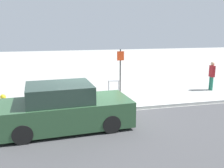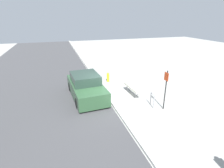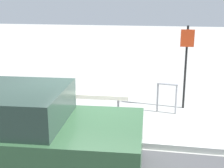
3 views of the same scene
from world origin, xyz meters
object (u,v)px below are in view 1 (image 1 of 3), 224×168
Objects in this scene: parked_car_near at (64,109)px; fire_hydrant at (4,103)px; bench at (76,91)px; bike_rack at (114,87)px; sign_post at (120,67)px; pedestrian at (212,75)px.

fire_hydrant is at bearing 132.63° from parked_car_near.
bench is 2.47× the size of fire_hydrant.
sign_post is at bearing 45.32° from bike_rack.
bike_rack is 5.02m from fire_hydrant.
parked_car_near is (-0.69, -3.02, 0.18)m from bench.
bike_rack is 0.53× the size of pedestrian.
bike_rack is 0.36× the size of sign_post.
sign_post is at bearing 18.77° from bench.
bench is at bearing -159.02° from sign_post.
bike_rack reaches higher than bench.
sign_post is at bearing -84.61° from pedestrian.
sign_post is at bearing 18.25° from fire_hydrant.
parked_car_near is (-2.59, -3.46, 0.18)m from bike_rack.
pedestrian is 8.88m from parked_car_near.
fire_hydrant is 3.15m from parked_car_near.
bike_rack is at bearing -79.36° from pedestrian.
sign_post reaches higher than fire_hydrant.
pedestrian reaches higher than bike_rack.
bench is at bearing 16.00° from fire_hydrant.
pedestrian is (10.39, 1.37, 0.43)m from fire_hydrant.
pedestrian is at bearing 1.83° from bench.
parked_car_near is (-8.14, -3.55, -0.15)m from pedestrian.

